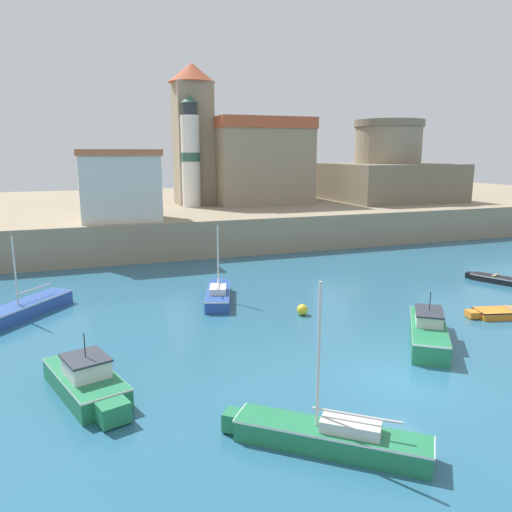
{
  "coord_description": "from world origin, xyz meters",
  "views": [
    {
      "loc": [
        -11.43,
        -15.18,
        8.81
      ],
      "look_at": [
        -0.36,
        15.57,
        2.0
      ],
      "focal_mm": 35.0,
      "sensor_mm": 36.0,
      "label": 1
    }
  ],
  "objects_px": {
    "sailboat_blue_0": "(218,294)",
    "dinghy_orange_3": "(508,312)",
    "motorboat_green_6": "(87,381)",
    "sailboat_green_2": "(329,436)",
    "mooring_buoy": "(302,310)",
    "church": "(241,156)",
    "lighthouse": "(191,154)",
    "motorboat_green_1": "(428,330)",
    "sailboat_blue_5": "(23,309)",
    "harbor_shed_mid_row": "(119,185)",
    "fortress": "(387,173)",
    "dinghy_black_4": "(493,278)"
  },
  "relations": [
    {
      "from": "sailboat_blue_0",
      "to": "dinghy_orange_3",
      "type": "distance_m",
      "value": 16.31
    },
    {
      "from": "dinghy_orange_3",
      "to": "motorboat_green_6",
      "type": "distance_m",
      "value": 21.93
    },
    {
      "from": "sailboat_green_2",
      "to": "dinghy_orange_3",
      "type": "height_order",
      "value": "sailboat_green_2"
    },
    {
      "from": "motorboat_green_6",
      "to": "mooring_buoy",
      "type": "height_order",
      "value": "motorboat_green_6"
    },
    {
      "from": "church",
      "to": "motorboat_green_6",
      "type": "bearing_deg",
      "value": -115.9
    },
    {
      "from": "sailboat_green_2",
      "to": "dinghy_orange_3",
      "type": "bearing_deg",
      "value": 27.26
    },
    {
      "from": "mooring_buoy",
      "to": "sailboat_green_2",
      "type": "bearing_deg",
      "value": -111.41
    },
    {
      "from": "sailboat_green_2",
      "to": "lighthouse",
      "type": "xyz_separation_m",
      "value": [
        4.76,
        39.69,
        8.21
      ]
    },
    {
      "from": "lighthouse",
      "to": "mooring_buoy",
      "type": "bearing_deg",
      "value": -90.25
    },
    {
      "from": "motorboat_green_1",
      "to": "church",
      "type": "height_order",
      "value": "church"
    },
    {
      "from": "sailboat_blue_0",
      "to": "sailboat_blue_5",
      "type": "xyz_separation_m",
      "value": [
        -10.83,
        0.78,
        -0.01
      ]
    },
    {
      "from": "mooring_buoy",
      "to": "sailboat_blue_0",
      "type": "bearing_deg",
      "value": 131.24
    },
    {
      "from": "church",
      "to": "lighthouse",
      "type": "bearing_deg",
      "value": -147.03
    },
    {
      "from": "harbor_shed_mid_row",
      "to": "mooring_buoy",
      "type": "bearing_deg",
      "value": -67.99
    },
    {
      "from": "motorboat_green_6",
      "to": "harbor_shed_mid_row",
      "type": "xyz_separation_m",
      "value": [
        3.53,
        25.23,
        5.59
      ]
    },
    {
      "from": "motorboat_green_1",
      "to": "fortress",
      "type": "distance_m",
      "value": 39.76
    },
    {
      "from": "motorboat_green_6",
      "to": "sailboat_blue_5",
      "type": "bearing_deg",
      "value": 105.99
    },
    {
      "from": "motorboat_green_6",
      "to": "fortress",
      "type": "xyz_separation_m",
      "value": [
        35.53,
        33.79,
        5.85
      ]
    },
    {
      "from": "motorboat_green_1",
      "to": "mooring_buoy",
      "type": "height_order",
      "value": "motorboat_green_1"
    },
    {
      "from": "sailboat_blue_0",
      "to": "church",
      "type": "relative_size",
      "value": 0.37
    },
    {
      "from": "dinghy_black_4",
      "to": "sailboat_blue_5",
      "type": "xyz_separation_m",
      "value": [
        -29.96,
        2.86,
        0.18
      ]
    },
    {
      "from": "fortress",
      "to": "dinghy_orange_3",
      "type": "bearing_deg",
      "value": -113.06
    },
    {
      "from": "fortress",
      "to": "lighthouse",
      "type": "relative_size",
      "value": 1.21
    },
    {
      "from": "church",
      "to": "harbor_shed_mid_row",
      "type": "distance_m",
      "value": 19.91
    },
    {
      "from": "dinghy_orange_3",
      "to": "church",
      "type": "distance_m",
      "value": 37.48
    },
    {
      "from": "sailboat_green_2",
      "to": "harbor_shed_mid_row",
      "type": "height_order",
      "value": "harbor_shed_mid_row"
    },
    {
      "from": "church",
      "to": "motorboat_green_1",
      "type": "bearing_deg",
      "value": -94.88
    },
    {
      "from": "lighthouse",
      "to": "dinghy_orange_3",
      "type": "bearing_deg",
      "value": -72.05
    },
    {
      "from": "sailboat_green_2",
      "to": "dinghy_black_4",
      "type": "height_order",
      "value": "sailboat_green_2"
    },
    {
      "from": "dinghy_orange_3",
      "to": "harbor_shed_mid_row",
      "type": "height_order",
      "value": "harbor_shed_mid_row"
    },
    {
      "from": "sailboat_blue_0",
      "to": "fortress",
      "type": "bearing_deg",
      "value": 40.72
    },
    {
      "from": "dinghy_black_4",
      "to": "sailboat_blue_5",
      "type": "distance_m",
      "value": 30.1
    },
    {
      "from": "dinghy_orange_3",
      "to": "motorboat_green_6",
      "type": "relative_size",
      "value": 0.8
    },
    {
      "from": "sailboat_blue_5",
      "to": "motorboat_green_6",
      "type": "xyz_separation_m",
      "value": [
        3.06,
        -10.68,
        0.13
      ]
    },
    {
      "from": "mooring_buoy",
      "to": "lighthouse",
      "type": "xyz_separation_m",
      "value": [
        0.12,
        27.86,
        8.35
      ]
    },
    {
      "from": "motorboat_green_6",
      "to": "harbor_shed_mid_row",
      "type": "relative_size",
      "value": 0.83
    },
    {
      "from": "sailboat_blue_5",
      "to": "sailboat_blue_0",
      "type": "bearing_deg",
      "value": -4.14
    },
    {
      "from": "sailboat_blue_0",
      "to": "motorboat_green_1",
      "type": "height_order",
      "value": "sailboat_blue_0"
    },
    {
      "from": "motorboat_green_1",
      "to": "dinghy_black_4",
      "type": "height_order",
      "value": "motorboat_green_1"
    },
    {
      "from": "motorboat_green_1",
      "to": "sailboat_blue_5",
      "type": "bearing_deg",
      "value": 149.96
    },
    {
      "from": "motorboat_green_6",
      "to": "lighthouse",
      "type": "distance_m",
      "value": 36.44
    },
    {
      "from": "mooring_buoy",
      "to": "church",
      "type": "relative_size",
      "value": 0.04
    },
    {
      "from": "sailboat_green_2",
      "to": "sailboat_blue_0",
      "type": "bearing_deg",
      "value": 86.4
    },
    {
      "from": "dinghy_orange_3",
      "to": "harbor_shed_mid_row",
      "type": "bearing_deg",
      "value": 127.93
    },
    {
      "from": "mooring_buoy",
      "to": "dinghy_orange_3",
      "type": "bearing_deg",
      "value": -21.17
    },
    {
      "from": "motorboat_green_6",
      "to": "church",
      "type": "distance_m",
      "value": 43.11
    },
    {
      "from": "sailboat_blue_5",
      "to": "harbor_shed_mid_row",
      "type": "xyz_separation_m",
      "value": [
        6.59,
        14.55,
        5.72
      ]
    },
    {
      "from": "motorboat_green_1",
      "to": "dinghy_black_4",
      "type": "distance_m",
      "value": 13.97
    },
    {
      "from": "dinghy_orange_3",
      "to": "church",
      "type": "height_order",
      "value": "church"
    },
    {
      "from": "dinghy_black_4",
      "to": "harbor_shed_mid_row",
      "type": "bearing_deg",
      "value": 143.31
    }
  ]
}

